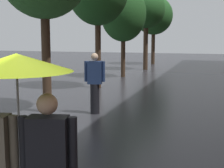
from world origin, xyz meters
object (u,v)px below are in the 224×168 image
street_tree_4 (146,10)px  couple_under_umbrella (18,122)px  pedestrian_walking_midground (95,83)px  street_tree_3 (123,14)px  street_tree_5 (154,16)px

street_tree_4 → couple_under_umbrella: bearing=-82.1°
street_tree_4 → pedestrian_walking_midground: bearing=-84.7°
street_tree_3 → street_tree_4: (0.35, 4.20, 0.49)m
street_tree_5 → pedestrian_walking_midground: (1.51, -17.18, -2.81)m
street_tree_3 → couple_under_umbrella: (2.98, -14.72, -1.98)m
street_tree_5 → pedestrian_walking_midground: size_ratio=2.99×
street_tree_3 → street_tree_4: street_tree_4 is taller
street_tree_4 → couple_under_umbrella: (2.63, -18.92, -2.47)m
street_tree_3 → street_tree_4: bearing=85.2°
street_tree_4 → street_tree_5: size_ratio=0.99×
couple_under_umbrella → pedestrian_walking_midground: couple_under_umbrella is taller
street_tree_3 → street_tree_5: (0.03, 8.58, 0.35)m
street_tree_5 → pedestrian_walking_midground: 17.48m
couple_under_umbrella → pedestrian_walking_midground: (-1.44, 6.12, -0.49)m
street_tree_3 → pedestrian_walking_midground: 9.07m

